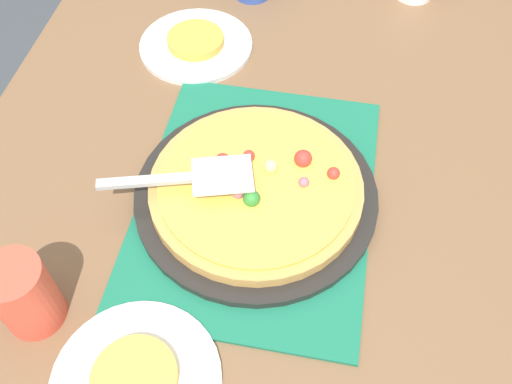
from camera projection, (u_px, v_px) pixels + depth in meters
ground_plane at (256, 364)px, 1.51m from camera, size 8.00×8.00×0.00m
dining_table at (256, 236)px, 0.99m from camera, size 1.40×1.00×0.75m
placemat at (256, 198)px, 0.90m from camera, size 0.48×0.36×0.01m
pizza_pan at (256, 195)px, 0.90m from camera, size 0.38×0.38×0.01m
pizza at (256, 187)px, 0.88m from camera, size 0.33×0.33×0.05m
plate_near_left at (136, 382)px, 0.73m from camera, size 0.22×0.22×0.01m
plate_far_right at (196, 45)px, 1.12m from camera, size 0.22×0.22×0.01m
served_slice_left at (134, 378)px, 0.72m from camera, size 0.11×0.11×0.02m
served_slice_right at (196, 40)px, 1.11m from camera, size 0.11×0.11×0.02m
cup_near at (24, 295)px, 0.74m from camera, size 0.08×0.08×0.12m
pizza_server at (190, 178)px, 0.84m from camera, size 0.11×0.23×0.01m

